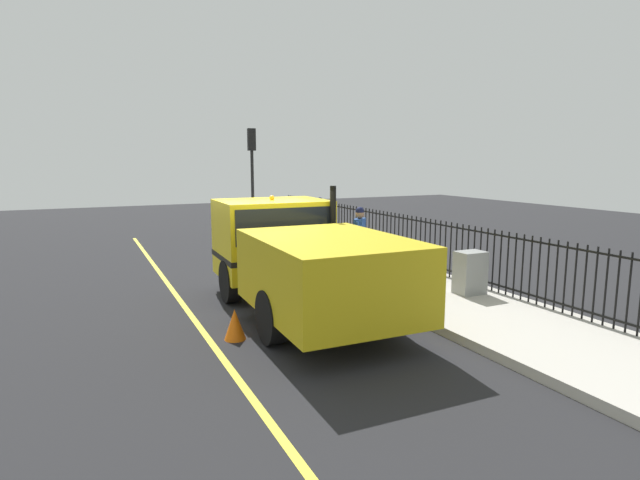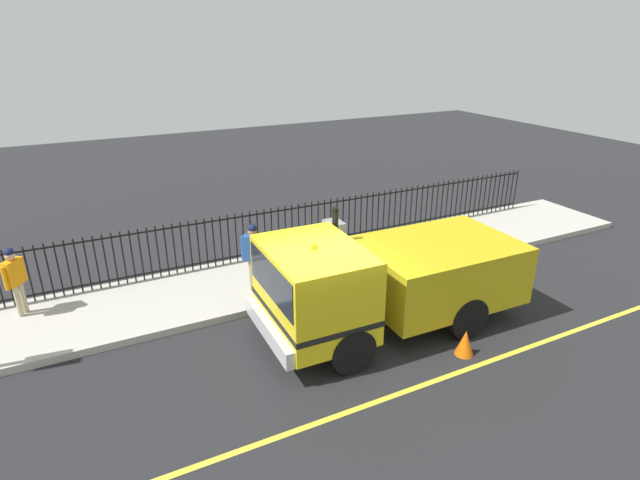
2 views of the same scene
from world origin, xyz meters
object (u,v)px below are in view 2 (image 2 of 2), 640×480
at_px(work_truck, 378,278).
at_px(utility_cabinet, 334,237).
at_px(worker_standing, 253,251).
at_px(pedestrian_distant, 14,275).
at_px(traffic_cone, 465,343).

xyz_separation_m(work_truck, utility_cabinet, (3.85, -0.99, -0.61)).
height_order(work_truck, worker_standing, work_truck).
distance_m(worker_standing, pedestrian_distant, 5.35).
bearing_deg(worker_standing, traffic_cone, -12.78).
bearing_deg(worker_standing, work_truck, -11.94).
relative_size(work_truck, pedestrian_distant, 3.63).
height_order(work_truck, utility_cabinet, work_truck).
bearing_deg(utility_cabinet, worker_standing, 112.89).
bearing_deg(pedestrian_distant, traffic_cone, -86.04).
bearing_deg(utility_cabinet, work_truck, 165.56).
height_order(work_truck, traffic_cone, work_truck).
distance_m(work_truck, pedestrian_distant, 8.10).
xyz_separation_m(pedestrian_distant, utility_cabinet, (-0.08, -8.08, -0.53)).
height_order(utility_cabinet, traffic_cone, utility_cabinet).
bearing_deg(traffic_cone, pedestrian_distant, 55.66).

